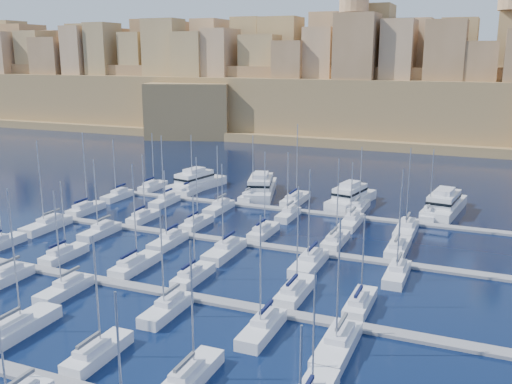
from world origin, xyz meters
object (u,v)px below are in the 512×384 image
at_px(motor_yacht_a, 196,182).
at_px(motor_yacht_c, 351,197).
at_px(sailboat_4, 191,375).
at_px(motor_yacht_b, 261,187).
at_px(motor_yacht_d, 444,204).
at_px(sailboat_2, 17,328).

relative_size(motor_yacht_a, motor_yacht_c, 1.05).
relative_size(sailboat_4, motor_yacht_b, 0.74).
bearing_deg(motor_yacht_d, sailboat_4, -103.29).
bearing_deg(motor_yacht_a, motor_yacht_b, 3.45).
bearing_deg(motor_yacht_d, motor_yacht_c, -176.66).
height_order(sailboat_2, motor_yacht_b, sailboat_2).
distance_m(sailboat_4, motor_yacht_c, 69.80).
distance_m(sailboat_4, motor_yacht_d, 72.80).
bearing_deg(motor_yacht_a, sailboat_4, -61.84).
xyz_separation_m(motor_yacht_a, motor_yacht_d, (54.29, 0.70, 0.00)).
height_order(sailboat_2, motor_yacht_a, sailboat_2).
bearing_deg(motor_yacht_a, sailboat_2, -77.63).
height_order(sailboat_2, sailboat_4, sailboat_2).
relative_size(sailboat_2, motor_yacht_c, 1.03).
distance_m(sailboat_2, motor_yacht_d, 80.11).
bearing_deg(sailboat_4, motor_yacht_c, 91.21).
relative_size(sailboat_2, motor_yacht_d, 0.91).
bearing_deg(motor_yacht_a, motor_yacht_d, 0.73).
bearing_deg(motor_yacht_a, motor_yacht_c, -0.58).
height_order(motor_yacht_a, motor_yacht_d, same).
height_order(sailboat_4, motor_yacht_a, sailboat_4).
height_order(motor_yacht_c, motor_yacht_d, same).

